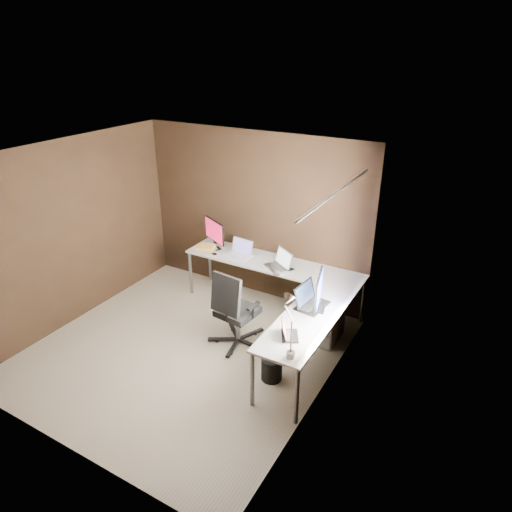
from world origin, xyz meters
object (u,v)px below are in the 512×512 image
Objects in this scene: laptop_silver at (280,264)px; monitor_left at (214,233)px; drawer_pedestal at (324,318)px; laptop_black_small at (288,333)px; book_stack at (206,248)px; office_chair at (236,323)px; monitor_right at (319,290)px; desk_lamp at (289,317)px; laptop_white at (240,252)px; laptop_black_big at (309,301)px; wastebasket at (272,369)px.

monitor_left is at bearing -151.92° from laptop_silver.
monitor_left is (-1.95, 0.36, 0.68)m from drawer_pedestal.
monitor_left reaches higher than laptop_black_small.
office_chair is at bearing -39.71° from book_stack.
monitor_left is 0.89× the size of monitor_right.
desk_lamp is (2.15, -1.61, 0.37)m from book_stack.
monitor_right is at bearing -22.17° from laptop_white.
laptop_white is 2.12m from laptop_black_small.
book_stack is at bearing 146.77° from office_chair.
desk_lamp reaches higher than drawer_pedestal.
laptop_silver is 1.06× the size of laptop_black_big.
desk_lamp is 0.61× the size of office_chair.
monitor_right is (2.04, -0.85, 0.00)m from monitor_left.
monitor_right is (0.09, -0.50, 0.68)m from drawer_pedestal.
wastebasket is (0.59, -1.33, -0.64)m from laptop_silver.
desk_lamp reaches higher than office_chair.
monitor_left is 1.61m from office_chair.
laptop_black_big is at bearing -24.73° from laptop_black_small.
wastebasket is (-0.23, 0.09, -0.63)m from laptop_black_small.
laptop_white is 0.35× the size of office_chair.
laptop_white is (-1.57, 0.82, -0.20)m from monitor_right.
laptop_silver is at bearing 115.92° from desk_lamp.
desk_lamp is 2.32× the size of wastebasket.
office_chair reaches higher than drawer_pedestal.
laptop_white is 1.23× the size of laptop_black_small.
laptop_black_big reaches higher than laptop_black_small.
laptop_black_big is 0.91m from wastebasket.
laptop_silver is 0.44× the size of office_chair.
drawer_pedestal is 1.29× the size of laptop_silver.
desk_lamp is at bearing -41.57° from laptop_white.
laptop_silver is at bearing 52.46° from laptop_black_big.
laptop_black_big is at bearing -18.66° from book_stack.
book_stack is at bearing -162.04° from laptop_white.
office_chair is 3.78× the size of wastebasket.
book_stack is at bearing 56.18° from monitor_right.
laptop_white is 1.25m from office_chair.
laptop_silver reaches higher than book_stack.
laptop_black_big reaches higher than laptop_white.
drawer_pedestal is 0.56× the size of office_chair.
laptop_black_small is 0.97× the size of book_stack.
monitor_left reaches higher than monitor_right.
laptop_silver is at bearing 88.26° from office_chair.
desk_lamp is (0.14, -1.41, 0.84)m from drawer_pedestal.
laptop_silver is 1.59m from wastebasket.
wastebasket is at bearing 137.62° from monitor_right.
laptop_white is 0.81× the size of laptop_silver.
office_chair is at bearing 142.89° from desk_lamp.
desk_lamp reaches higher than laptop_black_small.
monitor_left reaches higher than office_chair.
book_stack is 2.71m from desk_lamp.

